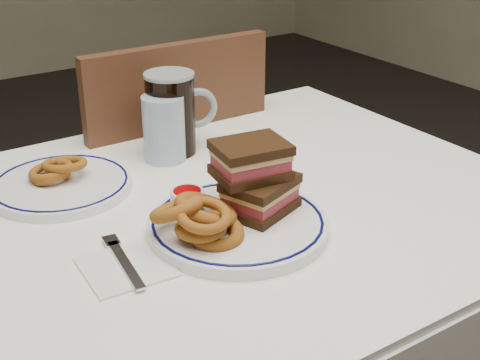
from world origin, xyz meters
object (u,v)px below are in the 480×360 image
beer_mug (172,112)px  main_plate (238,225)px  reuben_sandwich (255,177)px  chair_far (161,203)px  far_plate (61,185)px

beer_mug → main_plate: bearing=-101.8°
main_plate → reuben_sandwich: 0.08m
main_plate → chair_far: bearing=75.4°
beer_mug → chair_far: bearing=71.4°
main_plate → reuben_sandwich: bearing=17.7°
chair_far → main_plate: chair_far is taller
main_plate → reuben_sandwich: (0.04, 0.01, 0.07)m
reuben_sandwich → beer_mug: size_ratio=0.85×
chair_far → main_plate: (-0.15, -0.57, 0.25)m
chair_far → beer_mug: chair_far is taller
far_plate → reuben_sandwich: bearing=-51.7°
chair_far → beer_mug: (-0.08, -0.24, 0.32)m
chair_far → far_plate: bearing=-139.7°
chair_far → main_plate: 0.65m
beer_mug → far_plate: size_ratio=0.66×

